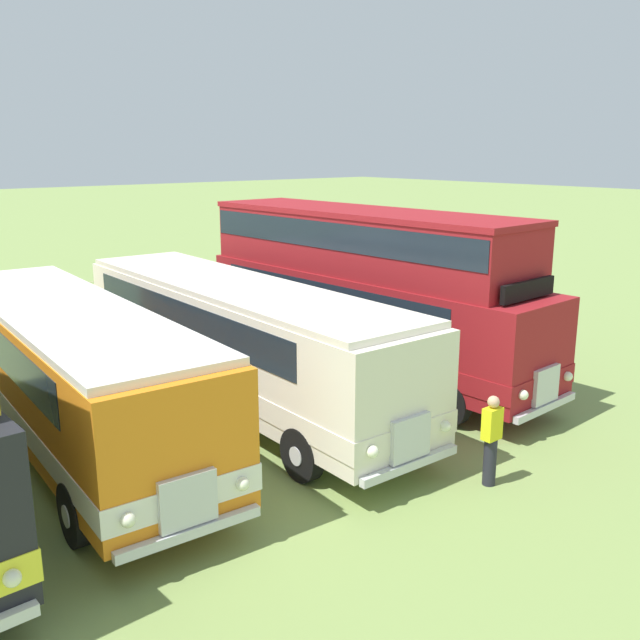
# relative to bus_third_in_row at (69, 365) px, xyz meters

# --- Properties ---
(ground_plane) EXTENTS (200.00, 200.00, 0.00)m
(ground_plane) POSITION_rel_bus_third_in_row_xyz_m (-0.00, -0.16, -1.76)
(ground_plane) COLOR #7A934C
(bus_third_in_row) EXTENTS (3.14, 11.05, 2.99)m
(bus_third_in_row) POSITION_rel_bus_third_in_row_xyz_m (0.00, 0.00, 0.00)
(bus_third_in_row) COLOR orange
(bus_third_in_row) RESTS_ON ground
(bus_fourth_in_row) EXTENTS (2.79, 11.69, 2.99)m
(bus_fourth_in_row) POSITION_rel_bus_third_in_row_xyz_m (3.94, -0.11, 0.00)
(bus_fourth_in_row) COLOR silver
(bus_fourth_in_row) RESTS_ON ground
(bus_fifth_in_row) EXTENTS (3.05, 10.88, 4.49)m
(bus_fifth_in_row) POSITION_rel_bus_third_in_row_xyz_m (7.87, -0.36, 0.72)
(bus_fifth_in_row) COLOR maroon
(bus_fifth_in_row) RESTS_ON ground
(marshal_person) EXTENTS (0.36, 0.24, 1.73)m
(marshal_person) POSITION_rel_bus_third_in_row_xyz_m (5.27, -6.59, -0.87)
(marshal_person) COLOR #23232D
(marshal_person) RESTS_ON ground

